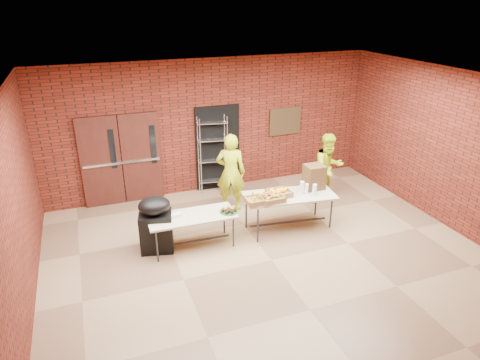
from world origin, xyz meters
name	(u,v)px	position (x,y,z in m)	size (l,w,h in m)	color
room	(274,181)	(0.00, 0.00, 1.60)	(8.08, 7.08, 3.28)	brown
double_doors	(122,160)	(-2.20, 3.44, 1.05)	(1.78, 0.12, 2.10)	#421913
dark_doorway	(218,148)	(0.10, 3.46, 1.05)	(1.10, 0.06, 2.10)	black
bronze_plaque	(285,121)	(1.90, 3.45, 1.55)	(0.85, 0.04, 0.70)	#3C2C18
wire_rack	(213,154)	(-0.07, 3.32, 0.95)	(0.70, 0.23, 1.90)	silver
table_left	(192,218)	(-1.23, 0.97, 0.62)	(1.66, 0.73, 0.68)	beige
table_right	(289,198)	(0.83, 0.98, 0.70)	(1.94, 1.01, 0.76)	beige
basket_bananas	(257,200)	(0.07, 0.88, 0.82)	(0.45, 0.35, 0.14)	olive
basket_oranges	(279,193)	(0.60, 1.01, 0.83)	(0.47, 0.37, 0.15)	olive
basket_apples	(272,198)	(0.37, 0.85, 0.82)	(0.47, 0.37, 0.15)	olive
muffin_tray	(229,210)	(-0.52, 0.86, 0.72)	(0.35, 0.35, 0.09)	#15511C
napkin_box	(176,215)	(-1.52, 1.02, 0.71)	(0.20, 0.13, 0.07)	white
coffee_dispenser	(314,177)	(1.44, 1.10, 1.02)	(0.39, 0.35, 0.51)	#50371B
cup_stack_front	(306,189)	(1.17, 0.91, 0.87)	(0.07, 0.07, 0.22)	white
cup_stack_mid	(314,190)	(1.27, 0.76, 0.89)	(0.08, 0.08, 0.25)	white
cup_stack_back	(302,188)	(1.08, 0.94, 0.89)	(0.09, 0.09, 0.27)	white
covered_grill	(156,224)	(-1.88, 1.13, 0.55)	(0.69, 0.62, 1.09)	black
volunteer_woman	(231,172)	(0.01, 2.24, 0.89)	(0.65, 0.42, 1.78)	#B5CD16
volunteer_man	(328,168)	(2.24, 1.84, 0.82)	(0.80, 0.62, 1.64)	#B5CD16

